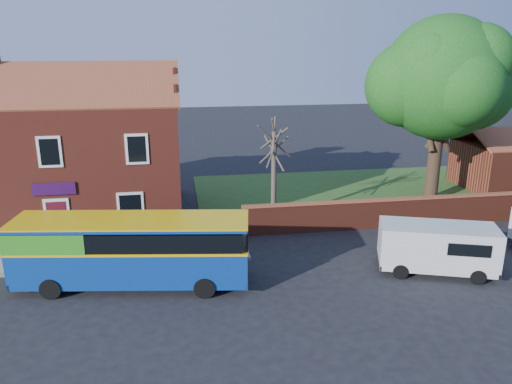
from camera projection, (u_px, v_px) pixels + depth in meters
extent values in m
plane|color=black|center=(214.00, 308.00, 18.67)|extent=(120.00, 120.00, 0.00)
cube|color=gray|center=(53.00, 256.00, 23.02)|extent=(18.00, 3.50, 0.12)
cube|color=slate|center=(43.00, 272.00, 21.36)|extent=(18.00, 0.15, 0.14)
cube|color=#426B28|center=(395.00, 192.00, 32.93)|extent=(26.00, 12.00, 0.04)
cube|color=maroon|center=(69.00, 161.00, 27.53)|extent=(12.00, 8.00, 6.50)
cube|color=brown|center=(52.00, 85.00, 24.41)|extent=(12.30, 4.08, 2.16)
cube|color=brown|center=(68.00, 79.00, 28.19)|extent=(12.30, 4.08, 2.16)
cube|color=black|center=(50.00, 152.00, 23.33)|extent=(1.10, 0.06, 1.50)
cube|color=#4C0F19|center=(58.00, 222.00, 24.33)|extent=(0.95, 0.04, 2.10)
cube|color=silver|center=(58.00, 221.00, 24.33)|extent=(1.20, 0.06, 2.30)
cube|color=#310D3B|center=(54.00, 189.00, 23.82)|extent=(2.00, 0.06, 0.60)
cube|color=maroon|center=(443.00, 211.00, 27.05)|extent=(22.00, 0.30, 1.50)
cube|color=brown|center=(444.00, 197.00, 26.82)|extent=(22.00, 0.38, 0.10)
cube|color=navy|center=(133.00, 261.00, 20.13)|extent=(9.52, 3.66, 1.47)
cube|color=#E3B00B|center=(132.00, 244.00, 19.91)|extent=(9.54, 3.68, 0.10)
cube|color=black|center=(131.00, 234.00, 19.79)|extent=(9.15, 3.62, 0.74)
cube|color=#359420|center=(54.00, 234.00, 19.75)|extent=(3.47, 2.80, 0.79)
cube|color=navy|center=(130.00, 222.00, 19.64)|extent=(9.52, 3.66, 0.14)
cube|color=#E3B00B|center=(130.00, 220.00, 19.62)|extent=(9.56, 3.70, 0.06)
cylinder|color=black|center=(51.00, 288.00, 19.25)|extent=(0.87, 0.40, 0.83)
cylinder|color=black|center=(70.00, 264.00, 21.31)|extent=(0.87, 0.40, 0.83)
cylinder|color=black|center=(205.00, 287.00, 19.32)|extent=(0.87, 0.40, 0.83)
cylinder|color=black|center=(209.00, 264.00, 21.38)|extent=(0.87, 0.40, 0.83)
cube|color=silver|center=(437.00, 246.00, 21.24)|extent=(5.16, 3.37, 1.82)
cube|color=black|center=(492.00, 243.00, 20.80)|extent=(0.61, 1.57, 0.72)
cube|color=black|center=(493.00, 268.00, 21.09)|extent=(0.72, 1.85, 0.23)
cylinder|color=black|center=(400.00, 271.00, 20.90)|extent=(0.67, 0.41, 0.63)
cylinder|color=black|center=(396.00, 254.00, 22.59)|extent=(0.67, 0.41, 0.63)
cylinder|color=black|center=(478.00, 277.00, 20.40)|extent=(0.67, 0.41, 0.63)
cylinder|color=black|center=(468.00, 259.00, 22.09)|extent=(0.67, 0.41, 0.63)
cylinder|color=black|center=(434.00, 165.00, 30.63)|extent=(0.80, 0.80, 4.60)
sphere|color=#296C21|center=(443.00, 78.00, 29.13)|extent=(7.20, 7.20, 7.20)
sphere|color=#296C21|center=(471.00, 87.00, 30.00)|extent=(5.20, 5.20, 5.20)
sphere|color=#296C21|center=(407.00, 85.00, 29.52)|extent=(5.00, 5.00, 5.00)
cylinder|color=#4C4238|center=(274.00, 177.00, 27.05)|extent=(0.29, 0.29, 4.99)
cylinder|color=#4C4238|center=(274.00, 145.00, 26.53)|extent=(0.29, 2.43, 1.96)
cylinder|color=#4C4238|center=(274.00, 148.00, 26.58)|extent=(1.27, 1.80, 1.79)
cylinder|color=#4C4238|center=(274.00, 142.00, 26.48)|extent=(2.04, 0.94, 1.99)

